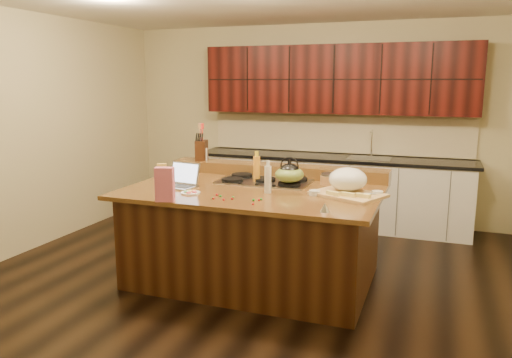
% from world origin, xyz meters
% --- Properties ---
extents(room, '(5.52, 5.02, 2.72)m').
position_xyz_m(room, '(0.00, 0.00, 1.35)').
color(room, black).
rests_on(room, ground).
extents(island, '(2.40, 1.60, 0.92)m').
position_xyz_m(island, '(0.00, 0.00, 0.46)').
color(island, black).
rests_on(island, ground).
extents(back_ledge, '(2.40, 0.30, 0.12)m').
position_xyz_m(back_ledge, '(0.00, 0.70, 0.98)').
color(back_ledge, black).
rests_on(back_ledge, island).
extents(cooktop, '(0.92, 0.52, 0.05)m').
position_xyz_m(cooktop, '(0.00, 0.30, 0.94)').
color(cooktop, gray).
rests_on(cooktop, island).
extents(back_counter, '(3.70, 0.66, 2.40)m').
position_xyz_m(back_counter, '(0.30, 2.23, 0.98)').
color(back_counter, silver).
rests_on(back_counter, ground).
extents(kettle, '(0.23, 0.23, 0.19)m').
position_xyz_m(kettle, '(0.30, 0.17, 1.06)').
color(kettle, black).
rests_on(kettle, cooktop).
extents(green_bowl, '(0.37, 0.37, 0.15)m').
position_xyz_m(green_bowl, '(0.30, 0.17, 1.04)').
color(green_bowl, olive).
rests_on(green_bowl, cooktop).
extents(laptop, '(0.37, 0.31, 0.23)m').
position_xyz_m(laptop, '(-0.69, -0.17, 0.98)').
color(laptop, '#B7B7BC').
rests_on(laptop, island).
extents(oil_bottle, '(0.09, 0.09, 0.27)m').
position_xyz_m(oil_bottle, '(-0.07, 0.25, 1.06)').
color(oil_bottle, '#C47E22').
rests_on(oil_bottle, island).
extents(vinegar_bottle, '(0.06, 0.06, 0.25)m').
position_xyz_m(vinegar_bottle, '(0.19, -0.15, 1.04)').
color(vinegar_bottle, silver).
rests_on(vinegar_bottle, island).
extents(wooden_tray, '(0.72, 0.64, 0.24)m').
position_xyz_m(wooden_tray, '(0.89, 0.05, 1.03)').
color(wooden_tray, tan).
rests_on(wooden_tray, island).
extents(ramekin_a, '(0.13, 0.13, 0.04)m').
position_xyz_m(ramekin_a, '(0.62, -0.10, 0.94)').
color(ramekin_a, white).
rests_on(ramekin_a, island).
extents(ramekin_b, '(0.13, 0.13, 0.04)m').
position_xyz_m(ramekin_b, '(1.15, 0.07, 0.94)').
color(ramekin_b, white).
rests_on(ramekin_b, island).
extents(ramekin_c, '(0.11, 0.11, 0.04)m').
position_xyz_m(ramekin_c, '(0.83, 0.35, 0.94)').
color(ramekin_c, white).
rests_on(ramekin_c, island).
extents(strainer_bowl, '(0.30, 0.30, 0.09)m').
position_xyz_m(strainer_bowl, '(0.67, 0.43, 0.97)').
color(strainer_bowl, '#996B3F').
rests_on(strainer_bowl, island).
extents(kitchen_timer, '(0.08, 0.08, 0.07)m').
position_xyz_m(kitchen_timer, '(0.83, -0.63, 0.96)').
color(kitchen_timer, silver).
rests_on(kitchen_timer, island).
extents(pink_bag, '(0.17, 0.12, 0.29)m').
position_xyz_m(pink_bag, '(-0.53, -0.76, 1.07)').
color(pink_bag, '#CC607B').
rests_on(pink_bag, island).
extents(candy_plate, '(0.22, 0.22, 0.01)m').
position_xyz_m(candy_plate, '(-0.47, -0.42, 0.93)').
color(candy_plate, white).
rests_on(candy_plate, island).
extents(package_box, '(0.12, 0.10, 0.14)m').
position_xyz_m(package_box, '(-1.15, 0.23, 0.99)').
color(package_box, gold).
rests_on(package_box, island).
extents(utensil_crock, '(0.14, 0.14, 0.14)m').
position_xyz_m(utensil_crock, '(-0.90, 0.70, 1.11)').
color(utensil_crock, white).
rests_on(utensil_crock, back_ledge).
extents(knife_block, '(0.15, 0.21, 0.23)m').
position_xyz_m(knife_block, '(-0.90, 0.70, 1.15)').
color(knife_block, black).
rests_on(knife_block, back_ledge).
extents(gumdrop_0, '(0.02, 0.02, 0.02)m').
position_xyz_m(gumdrop_0, '(-0.20, -0.42, 0.93)').
color(gumdrop_0, red).
rests_on(gumdrop_0, island).
extents(gumdrop_1, '(0.02, 0.02, 0.02)m').
position_xyz_m(gumdrop_1, '(0.23, -0.45, 0.93)').
color(gumdrop_1, '#198C26').
rests_on(gumdrop_1, island).
extents(gumdrop_2, '(0.02, 0.02, 0.02)m').
position_xyz_m(gumdrop_2, '(0.22, -0.62, 0.93)').
color(gumdrop_2, red).
rests_on(gumdrop_2, island).
extents(gumdrop_3, '(0.02, 0.02, 0.02)m').
position_xyz_m(gumdrop_3, '(-0.15, -0.46, 0.93)').
color(gumdrop_3, '#198C26').
rests_on(gumdrop_3, island).
extents(gumdrop_4, '(0.02, 0.02, 0.02)m').
position_xyz_m(gumdrop_4, '(0.22, -0.47, 0.93)').
color(gumdrop_4, red).
rests_on(gumdrop_4, island).
extents(gumdrop_5, '(0.02, 0.02, 0.02)m').
position_xyz_m(gumdrop_5, '(-0.03, -0.46, 0.93)').
color(gumdrop_5, '#198C26').
rests_on(gumdrop_5, island).
extents(gumdrop_6, '(0.02, 0.02, 0.02)m').
position_xyz_m(gumdrop_6, '(-0.07, -0.57, 0.93)').
color(gumdrop_6, red).
rests_on(gumdrop_6, island).
extents(gumdrop_7, '(0.02, 0.02, 0.02)m').
position_xyz_m(gumdrop_7, '(-0.18, -0.55, 0.93)').
color(gumdrop_7, '#198C26').
rests_on(gumdrop_7, island).
extents(gumdrop_8, '(0.02, 0.02, 0.02)m').
position_xyz_m(gumdrop_8, '(-0.17, -0.56, 0.93)').
color(gumdrop_8, red).
rests_on(gumdrop_8, island).
extents(gumdrop_9, '(0.02, 0.02, 0.02)m').
position_xyz_m(gumdrop_9, '(0.18, -0.49, 0.93)').
color(gumdrop_9, '#198C26').
rests_on(gumdrop_9, island).
extents(gumdrop_10, '(0.02, 0.02, 0.02)m').
position_xyz_m(gumdrop_10, '(-0.01, -0.51, 0.93)').
color(gumdrop_10, red).
rests_on(gumdrop_10, island).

